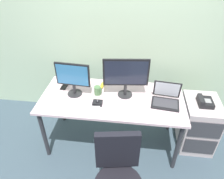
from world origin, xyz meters
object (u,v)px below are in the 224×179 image
at_px(keyboard, 81,110).
at_px(laptop, 166,98).
at_px(file_cabinet, 198,124).
at_px(monitor_side, 73,77).
at_px(cell_phone, 64,87).
at_px(trackball_mouse, 98,103).
at_px(banana, 102,85).
at_px(desk_phone, 205,102).
at_px(paper_notepad, 114,109).
at_px(coffee_mug, 98,91).
at_px(monitor_main, 126,75).

relative_size(keyboard, laptop, 1.24).
bearing_deg(file_cabinet, monitor_side, -176.59).
bearing_deg(cell_phone, trackball_mouse, -25.07).
bearing_deg(monitor_side, banana, 33.02).
relative_size(desk_phone, trackball_mouse, 1.82).
bearing_deg(banana, paper_notepad, -65.50).
height_order(desk_phone, coffee_mug, coffee_mug).
relative_size(paper_notepad, banana, 1.09).
bearing_deg(banana, cell_phone, -171.65).
distance_m(desk_phone, banana, 1.27).
height_order(desk_phone, banana, banana).
xyz_separation_m(file_cabinet, banana, (-1.27, 0.11, 0.43)).
bearing_deg(monitor_main, file_cabinet, 2.42).
bearing_deg(banana, trackball_mouse, -89.07).
relative_size(desk_phone, monitor_main, 0.38).
xyz_separation_m(keyboard, trackball_mouse, (0.16, 0.14, 0.01)).
bearing_deg(desk_phone, keyboard, -164.97).
distance_m(trackball_mouse, cell_phone, 0.57).
bearing_deg(coffee_mug, trackball_mouse, -80.81).
distance_m(desk_phone, laptop, 0.50).
relative_size(monitor_main, monitor_side, 1.26).
distance_m(monitor_side, keyboard, 0.41).
distance_m(trackball_mouse, paper_notepad, 0.21).
height_order(laptop, cell_phone, laptop).
distance_m(paper_notepad, cell_phone, 0.78).
relative_size(desk_phone, laptop, 0.59).
distance_m(monitor_side, paper_notepad, 0.61).
bearing_deg(desk_phone, monitor_main, -178.55).
height_order(keyboard, laptop, laptop).
relative_size(trackball_mouse, coffee_mug, 1.02).
bearing_deg(monitor_side, file_cabinet, 3.41).
xyz_separation_m(laptop, trackball_mouse, (-0.78, -0.14, -0.03)).
relative_size(desk_phone, coffee_mug, 1.86).
bearing_deg(cell_phone, monitor_main, 0.64).
height_order(laptop, coffee_mug, laptop).
height_order(monitor_side, cell_phone, monitor_side).
bearing_deg(monitor_side, monitor_main, 4.96).
xyz_separation_m(monitor_side, trackball_mouse, (0.31, -0.17, -0.22)).
distance_m(desk_phone, trackball_mouse, 1.28).
xyz_separation_m(trackball_mouse, paper_notepad, (0.19, -0.07, -0.02)).
bearing_deg(laptop, coffee_mug, 175.91).
xyz_separation_m(monitor_main, coffee_mug, (-0.33, -0.02, -0.23)).
height_order(coffee_mug, banana, coffee_mug).
bearing_deg(laptop, monitor_main, 170.40).
xyz_separation_m(laptop, banana, (-0.78, 0.23, -0.03)).
bearing_deg(trackball_mouse, cell_phone, 148.79).
relative_size(monitor_side, paper_notepad, 2.01).
relative_size(keyboard, banana, 2.21).
bearing_deg(keyboard, cell_phone, 127.33).
distance_m(monitor_main, monitor_side, 0.62).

